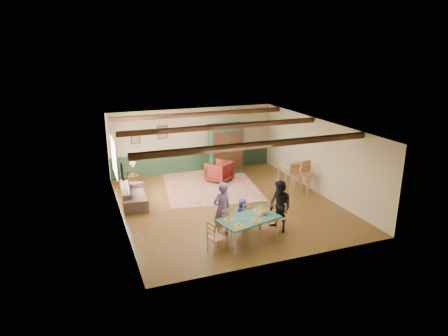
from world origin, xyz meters
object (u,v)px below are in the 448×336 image
object	(u,v)px
armchair	(219,171)
table_lamp	(133,168)
cat	(265,212)
end_table	(134,181)
dining_chair_far_right	(244,215)
dining_chair_end_left	(216,237)
dining_chair_far_left	(224,221)
person_man	(222,209)
person_child	(243,214)
dining_chair_end_right	(277,217)
counter_table	(293,176)
bar_stool_right	(308,179)
dining_table	(248,230)
sofa	(134,195)
armoire	(226,149)
person_woman	(280,206)
bar_stool_left	(296,179)

from	to	relation	value
armchair	table_lamp	xyz separation A→B (m)	(-3.29, 0.44, 0.35)
cat	end_table	size ratio (longest dim) A/B	0.64
dining_chair_far_right	dining_chair_end_left	world-z (taller)	same
armchair	dining_chair_far_left	bearing A→B (deg)	35.61
person_man	cat	bearing A→B (deg)	136.55
person_man	person_child	bearing A→B (deg)	-180.00
dining_chair_far_left	dining_chair_end_right	xyz separation A→B (m)	(1.55, -0.28, 0.00)
table_lamp	counter_table	distance (m)	6.05
cat	person_child	bearing A→B (deg)	99.46
armchair	bar_stool_right	world-z (taller)	bar_stool_right
dining_table	dining_chair_end_right	xyz separation A→B (m)	(1.03, 0.27, 0.09)
dining_table	dining_chair_end_left	distance (m)	1.06
table_lamp	bar_stool_right	bearing A→B (deg)	-27.40
sofa	armoire	bearing A→B (deg)	-59.78
dining_chair_far_left	counter_table	world-z (taller)	counter_table
person_child	cat	bearing A→B (deg)	99.46
end_table	bar_stool_right	bearing A→B (deg)	-27.40
armchair	end_table	distance (m)	3.32
end_table	person_woman	bearing A→B (deg)	-56.79
bar_stool_right	dining_chair_end_right	bearing A→B (deg)	-144.01
cat	armoire	distance (m)	6.03
dining_chair_end_left	person_man	xyz separation A→B (m)	(0.48, 0.89, 0.36)
person_child	dining_chair_far_right	bearing A→B (deg)	90.00
dining_chair_far_left	dining_chair_end_right	world-z (taller)	same
person_man	table_lamp	distance (m)	5.19
dining_chair_far_left	cat	bearing A→B (deg)	139.20
dining_chair_far_left	sofa	distance (m)	3.94
person_man	person_child	xyz separation A→B (m)	(0.71, 0.18, -0.33)
dining_table	person_child	distance (m)	0.83
end_table	counter_table	distance (m)	6.04
dining_chair_end_right	armchair	distance (m)	4.80
person_woman	bar_stool_right	bearing A→B (deg)	118.84
person_woman	bar_stool_left	world-z (taller)	person_woman
dining_chair_end_left	armoire	world-z (taller)	armoire
dining_chair_far_left	dining_chair_end_right	bearing A→B (deg)	155.08
dining_chair_far_left	person_woman	size ratio (longest dim) A/B	0.58
person_child	cat	distance (m)	0.90
bar_stool_right	person_child	bearing A→B (deg)	-159.24
dining_table	dining_chair_far_left	distance (m)	0.76
cat	bar_stool_left	size ratio (longest dim) A/B	0.31
dining_chair_far_right	dining_chair_end_right	bearing A→B (deg)	136.17
dining_chair_far_right	end_table	world-z (taller)	dining_chair_far_right
bar_stool_left	person_woman	bearing A→B (deg)	-124.44
end_table	table_lamp	xyz separation A→B (m)	(0.00, 0.00, 0.50)
dining_chair_end_right	end_table	world-z (taller)	dining_chair_end_right
dining_chair_end_left	end_table	bearing A→B (deg)	-2.08
dining_chair_far_left	dining_chair_end_left	xyz separation A→B (m)	(-0.50, -0.82, 0.00)
person_child	counter_table	distance (m)	4.05
dining_chair_end_right	bar_stool_left	size ratio (longest dim) A/B	0.82
dining_chair_far_left	armchair	xyz separation A→B (m)	(1.51, 4.51, -0.03)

